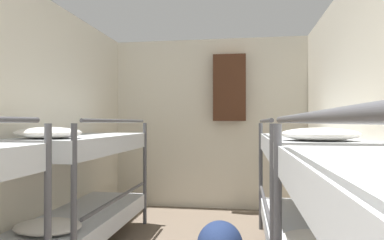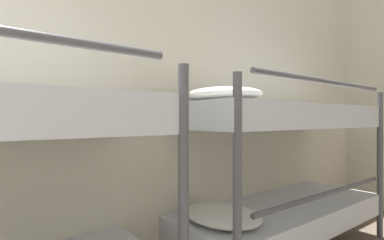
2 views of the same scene
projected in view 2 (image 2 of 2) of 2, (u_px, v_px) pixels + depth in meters
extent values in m
cube|color=beige|center=(156.00, 87.00, 1.94)|extent=(0.06, 5.26, 2.37)
cylinder|color=#4C4C51|center=(183.00, 212.00, 1.21)|extent=(0.04, 0.04, 1.20)
cylinder|color=#4C4C51|center=(237.00, 199.00, 1.41)|extent=(0.04, 0.04, 1.20)
cylinder|color=#4C4C51|center=(380.00, 165.00, 2.47)|extent=(0.04, 0.04, 1.20)
cube|color=silver|center=(284.00, 215.00, 2.20)|extent=(0.66, 1.75, 0.16)
ellipsoid|color=silver|center=(222.00, 215.00, 1.80)|extent=(0.53, 0.40, 0.09)
cylinder|color=#4C4C51|center=(328.00, 193.00, 1.94)|extent=(0.03, 1.49, 0.03)
cube|color=silver|center=(284.00, 117.00, 2.20)|extent=(0.66, 1.75, 0.16)
ellipsoid|color=silver|center=(222.00, 95.00, 1.80)|extent=(0.53, 0.40, 0.09)
cylinder|color=#4C4C51|center=(328.00, 82.00, 1.94)|extent=(0.03, 1.49, 0.03)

